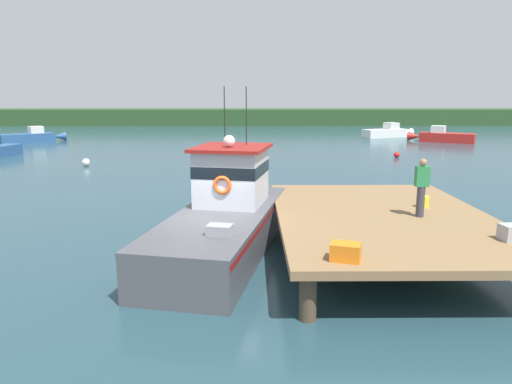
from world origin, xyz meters
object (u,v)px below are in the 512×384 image
(mooring_buoy_inshore, at_px, (86,162))
(crate_single_far, at_px, (346,252))
(deckhand_by_the_boat, at_px, (421,186))
(moored_boat_far_left, at_px, (388,132))
(main_fishing_boat, at_px, (227,214))
(bait_bucket, at_px, (423,202))
(moored_boat_off_the_point, at_px, (442,137))
(mooring_buoy_outer, at_px, (397,155))
(moored_boat_near_channel, at_px, (32,137))

(mooring_buoy_inshore, bearing_deg, crate_single_far, -59.47)
(deckhand_by_the_boat, height_order, moored_boat_far_left, deckhand_by_the_boat)
(main_fishing_boat, relative_size, deckhand_by_the_boat, 6.11)
(crate_single_far, relative_size, deckhand_by_the_boat, 0.37)
(bait_bucket, distance_m, moored_boat_off_the_point, 35.29)
(moored_boat_far_left, bearing_deg, moored_boat_off_the_point, -54.28)
(moored_boat_off_the_point, height_order, mooring_buoy_outer, moored_boat_off_the_point)
(moored_boat_far_left, height_order, moored_boat_off_the_point, moored_boat_far_left)
(bait_bucket, height_order, moored_boat_far_left, moored_boat_far_left)
(crate_single_far, relative_size, moored_boat_far_left, 0.10)
(crate_single_far, xyz_separation_m, mooring_buoy_outer, (8.76, 25.57, -1.16))
(deckhand_by_the_boat, relative_size, moored_boat_off_the_point, 0.27)
(main_fishing_boat, xyz_separation_m, crate_single_far, (2.66, -4.63, 0.37))
(crate_single_far, xyz_separation_m, moored_boat_near_channel, (-23.27, 37.37, -0.85))
(main_fishing_boat, height_order, bait_bucket, main_fishing_boat)
(main_fishing_boat, bearing_deg, moored_boat_far_left, 67.77)
(bait_bucket, distance_m, deckhand_by_the_boat, 1.41)
(crate_single_far, height_order, mooring_buoy_outer, crate_single_far)
(moored_boat_far_left, distance_m, mooring_buoy_inshore, 33.20)
(moored_boat_far_left, xyz_separation_m, mooring_buoy_inshore, (-25.53, -21.22, -0.29))
(crate_single_far, height_order, deckhand_by_the_boat, deckhand_by_the_boat)
(moored_boat_far_left, distance_m, moored_boat_near_channel, 36.54)
(moored_boat_near_channel, bearing_deg, deckhand_by_the_boat, -52.38)
(bait_bucket, relative_size, moored_boat_near_channel, 0.06)
(bait_bucket, xyz_separation_m, moored_boat_near_channel, (-26.54, 32.66, -0.84))
(deckhand_by_the_boat, xyz_separation_m, moored_boat_near_channel, (-26.04, 33.79, -1.53))
(main_fishing_boat, height_order, crate_single_far, main_fishing_boat)
(bait_bucket, distance_m, moored_boat_near_channel, 42.10)
(moored_boat_far_left, height_order, mooring_buoy_outer, moored_boat_far_left)
(main_fishing_boat, relative_size, moored_boat_far_left, 1.61)
(bait_bucket, distance_m, mooring_buoy_inshore, 23.14)
(main_fishing_boat, relative_size, crate_single_far, 16.61)
(bait_bucket, bearing_deg, moored_boat_near_channel, 129.10)
(bait_bucket, relative_size, moored_boat_off_the_point, 0.06)
(main_fishing_boat, relative_size, mooring_buoy_inshore, 19.96)
(deckhand_by_the_boat, relative_size, moored_boat_far_left, 0.26)
(mooring_buoy_outer, bearing_deg, moored_boat_far_left, 76.46)
(main_fishing_boat, xyz_separation_m, moored_boat_off_the_point, (19.39, 32.69, -0.46))
(mooring_buoy_inshore, bearing_deg, mooring_buoy_outer, 10.86)
(main_fishing_boat, distance_m, mooring_buoy_outer, 23.86)
(moored_boat_off_the_point, bearing_deg, mooring_buoy_outer, -124.10)
(deckhand_by_the_boat, height_order, mooring_buoy_inshore, deckhand_by_the_boat)
(moored_boat_near_channel, distance_m, mooring_buoy_inshore, 19.14)
(main_fishing_boat, bearing_deg, crate_single_far, -60.12)
(main_fishing_boat, xyz_separation_m, mooring_buoy_inshore, (-9.99, 16.82, -0.76))
(bait_bucket, height_order, moored_boat_near_channel, same)
(moored_boat_far_left, bearing_deg, moored_boat_near_channel, -171.66)
(moored_boat_far_left, relative_size, mooring_buoy_outer, 14.04)
(bait_bucket, bearing_deg, mooring_buoy_outer, 75.25)
(moored_boat_near_channel, relative_size, mooring_buoy_inshore, 10.89)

